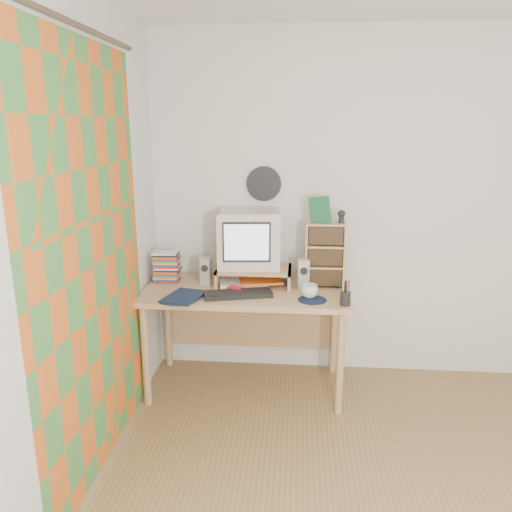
% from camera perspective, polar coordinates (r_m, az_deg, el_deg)
% --- Properties ---
extents(back_wall, '(3.50, 0.00, 3.50)m').
position_cam_1_polar(back_wall, '(3.73, 15.39, 5.11)').
color(back_wall, silver).
rests_on(back_wall, floor).
extents(left_wall, '(0.00, 3.50, 3.50)m').
position_cam_1_polar(left_wall, '(2.23, -23.97, -1.94)').
color(left_wall, silver).
rests_on(left_wall, floor).
extents(curtain, '(0.00, 2.20, 2.20)m').
position_cam_1_polar(curtain, '(2.65, -18.13, -1.10)').
color(curtain, '#C4571B').
rests_on(curtain, left_wall).
extents(wall_disc, '(0.25, 0.02, 0.25)m').
position_cam_1_polar(wall_disc, '(3.63, 0.91, 8.26)').
color(wall_disc, black).
rests_on(wall_disc, back_wall).
extents(desk, '(1.40, 0.70, 0.75)m').
position_cam_1_polar(desk, '(3.55, -1.08, -5.45)').
color(desk, tan).
rests_on(desk, floor).
extents(monitor_riser, '(0.52, 0.30, 0.12)m').
position_cam_1_polar(monitor_riser, '(3.51, -0.23, -1.76)').
color(monitor_riser, tan).
rests_on(monitor_riser, desk).
extents(crt_monitor, '(0.45, 0.45, 0.40)m').
position_cam_1_polar(crt_monitor, '(3.50, -0.81, 1.99)').
color(crt_monitor, beige).
rests_on(crt_monitor, monitor_riser).
extents(speaker_left, '(0.08, 0.08, 0.19)m').
position_cam_1_polar(speaker_left, '(3.53, -5.76, -1.69)').
color(speaker_left, '#BCBCC1').
rests_on(speaker_left, desk).
extents(speaker_right, '(0.08, 0.08, 0.21)m').
position_cam_1_polar(speaker_right, '(3.44, 5.49, -2.02)').
color(speaker_right, '#BCBCC1').
rests_on(speaker_right, desk).
extents(keyboard, '(0.47, 0.25, 0.03)m').
position_cam_1_polar(keyboard, '(3.29, -2.07, -4.37)').
color(keyboard, black).
rests_on(keyboard, desk).
extents(dvd_stack, '(0.18, 0.13, 0.25)m').
position_cam_1_polar(dvd_stack, '(3.62, -10.16, -0.97)').
color(dvd_stack, brown).
rests_on(dvd_stack, desk).
extents(cd_rack, '(0.27, 0.15, 0.45)m').
position_cam_1_polar(cd_rack, '(3.46, 7.87, 0.15)').
color(cd_rack, tan).
rests_on(cd_rack, desk).
extents(mug, '(0.13, 0.13, 0.09)m').
position_cam_1_polar(mug, '(3.27, 6.13, -4.01)').
color(mug, silver).
rests_on(mug, desk).
extents(diary, '(0.30, 0.25, 0.05)m').
position_cam_1_polar(diary, '(3.31, -9.89, -4.21)').
color(diary, '#0E1C36').
rests_on(diary, desk).
extents(mousepad, '(0.23, 0.23, 0.00)m').
position_cam_1_polar(mousepad, '(3.24, 6.45, -5.01)').
color(mousepad, black).
rests_on(mousepad, desk).
extents(pen_cup, '(0.08, 0.08, 0.13)m').
position_cam_1_polar(pen_cup, '(3.16, 10.19, -4.48)').
color(pen_cup, black).
rests_on(pen_cup, desk).
extents(papers, '(0.38, 0.31, 0.04)m').
position_cam_1_polar(papers, '(3.54, -0.74, -2.82)').
color(papers, white).
rests_on(papers, desk).
extents(red_box, '(0.10, 0.08, 0.04)m').
position_cam_1_polar(red_box, '(3.35, -2.39, -3.87)').
color(red_box, red).
rests_on(red_box, desk).
extents(game_box, '(0.14, 0.05, 0.18)m').
position_cam_1_polar(game_box, '(3.38, 7.32, 5.24)').
color(game_box, '#164E2C').
rests_on(game_box, cd_rack).
extents(webcam, '(0.05, 0.05, 0.09)m').
position_cam_1_polar(webcam, '(3.41, 9.75, 4.48)').
color(webcam, black).
rests_on(webcam, cd_rack).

